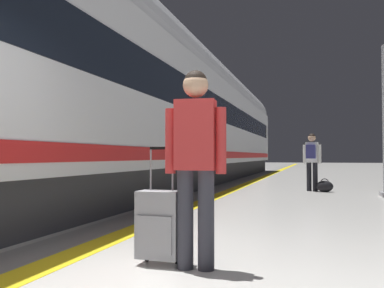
% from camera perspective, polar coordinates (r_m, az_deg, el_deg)
% --- Properties ---
extents(safety_line_strip, '(0.36, 80.00, 0.01)m').
position_cam_1_polar(safety_line_strip, '(12.93, 6.74, -5.91)').
color(safety_line_strip, yellow).
rests_on(safety_line_strip, ground).
extents(tactile_edge_band, '(0.69, 80.00, 0.01)m').
position_cam_1_polar(tactile_edge_band, '(13.00, 5.14, -5.90)').
color(tactile_edge_band, slate).
rests_on(tactile_edge_band, ground).
extents(high_speed_train, '(2.94, 33.92, 4.97)m').
position_cam_1_polar(high_speed_train, '(12.12, -4.85, 5.65)').
color(high_speed_train, '#38383D').
rests_on(high_speed_train, ground).
extents(traveller_foreground, '(0.53, 0.23, 1.69)m').
position_cam_1_polar(traveller_foreground, '(3.47, 0.50, -1.29)').
color(traveller_foreground, '#383842').
rests_on(traveller_foreground, ground).
extents(rolling_suitcase_foreground, '(0.38, 0.24, 1.04)m').
position_cam_1_polar(rolling_suitcase_foreground, '(3.68, -4.61, -11.09)').
color(rolling_suitcase_foreground, '#9E9EA3').
rests_on(rolling_suitcase_foreground, ground).
extents(passenger_near, '(0.48, 0.35, 1.58)m').
position_cam_1_polar(passenger_near, '(11.64, 16.36, -1.73)').
color(passenger_near, black).
rests_on(passenger_near, ground).
extents(duffel_bag_near, '(0.44, 0.26, 0.36)m').
position_cam_1_polar(duffel_bag_near, '(11.49, 18.00, -5.62)').
color(duffel_bag_near, black).
rests_on(duffel_bag_near, ground).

